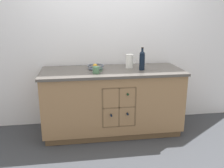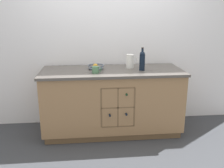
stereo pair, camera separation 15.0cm
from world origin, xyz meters
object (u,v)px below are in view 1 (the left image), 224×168
at_px(fruit_bowl, 96,66).
at_px(white_pitcher, 130,61).
at_px(ceramic_mug, 96,70).
at_px(standing_wine_bottle, 142,60).

bearing_deg(fruit_bowl, white_pitcher, 2.07).
relative_size(ceramic_mug, standing_wine_bottle, 0.40).
relative_size(white_pitcher, ceramic_mug, 1.56).
bearing_deg(fruit_bowl, standing_wine_bottle, -13.12).
height_order(white_pitcher, ceramic_mug, white_pitcher).
distance_m(fruit_bowl, white_pitcher, 0.49).
height_order(fruit_bowl, ceramic_mug, ceramic_mug).
bearing_deg(ceramic_mug, standing_wine_bottle, 9.58).
relative_size(white_pitcher, standing_wine_bottle, 0.62).
distance_m(fruit_bowl, standing_wine_bottle, 0.65).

